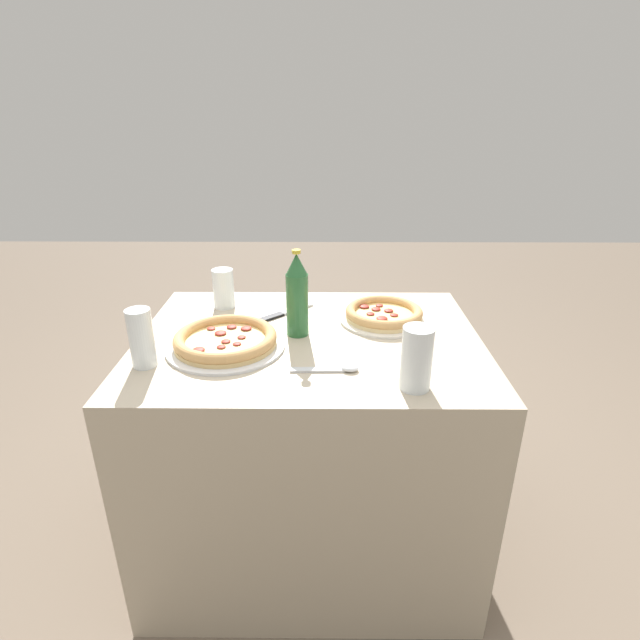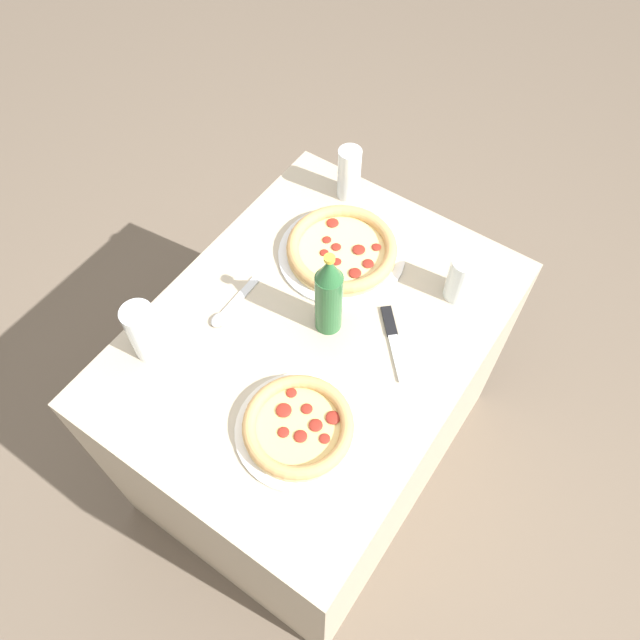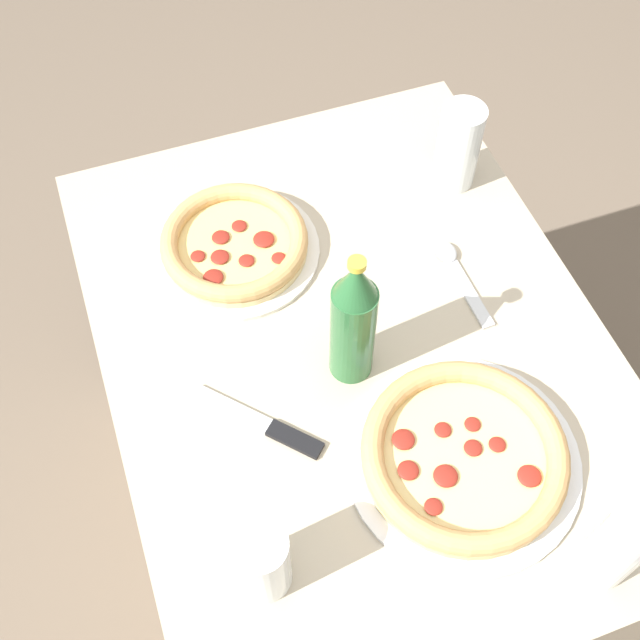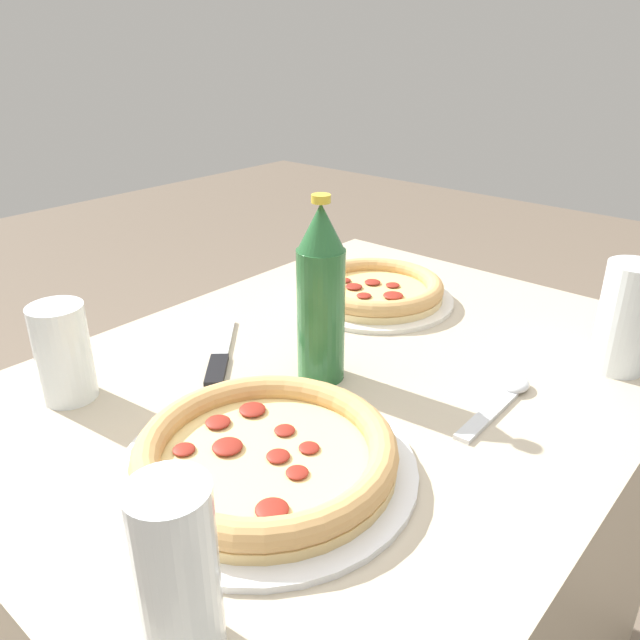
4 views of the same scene
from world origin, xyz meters
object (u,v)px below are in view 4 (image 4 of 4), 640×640
Objects in this scene: glass_lemonade at (178,578)px; spoon at (504,397)px; knife at (221,353)px; pizza_margherita at (375,290)px; pizza_veggie at (266,456)px; glass_red_wine at (624,323)px; beer_bottle at (321,296)px; glass_cola at (64,356)px.

glass_lemonade is 0.49m from spoon.
knife is at bearing 112.87° from spoon.
knife is (-0.31, 0.05, -0.02)m from pizza_margherita.
glass_lemonade is (-0.19, -0.10, 0.05)m from pizza_veggie.
glass_lemonade is 0.99× the size of glass_red_wine.
knife is (0.14, 0.24, -0.02)m from pizza_veggie.
pizza_margherita is at bearing 21.05° from beer_bottle.
glass_lemonade reaches higher than pizza_veggie.
pizza_margherita is at bearing -12.18° from glass_cola.
spoon is at bearing 156.67° from glass_red_wine.
knife is 0.40m from spoon.
glass_lemonade is 0.48m from knife.
glass_cola is 0.77× the size of knife.
pizza_margherita is at bearing 64.20° from spoon.
pizza_veggie is at bearing 156.67° from spoon.
knife is (0.33, 0.34, -0.07)m from glass_lemonade.
knife is (0.20, -0.06, -0.06)m from glass_cola.
spoon is at bearing -3.03° from glass_lemonade.
pizza_veggie is 1.87× the size of spoon.
glass_cola is 0.74m from glass_red_wine.
glass_cola reaches higher than spoon.
pizza_veggie is 0.52m from glass_red_wine.
pizza_margherita is 1.57× the size of spoon.
glass_cola reaches higher than knife.
glass_cola is at bearing 140.03° from beer_bottle.
glass_red_wine is 0.42m from beer_bottle.
glass_lemonade reaches higher than pizza_margherita.
glass_red_wine is at bearing -23.33° from spoon.
pizza_margherita is 2.13× the size of glass_cola.
beer_bottle is at bearing 26.79° from glass_lemonade.
glass_red_wine is (0.48, -0.21, 0.05)m from pizza_veggie.
glass_lemonade and glass_red_wine have the same top height.
pizza_margherita is at bearing -9.23° from knife.
glass_cola is 0.74× the size of spoon.
glass_cola reaches higher than pizza_veggie.
knife is at bearing 59.07° from pizza_veggie.
glass_red_wine is 0.56m from knife.
glass_red_wine is 0.61× the size of beer_bottle.
pizza_veggie is 0.23m from beer_bottle.
pizza_margherita is 0.52m from glass_cola.
beer_bottle is at bearing -71.86° from knife.
spoon is (0.30, -0.13, -0.02)m from pizza_veggie.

